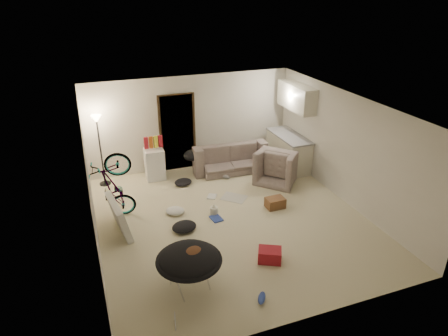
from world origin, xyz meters
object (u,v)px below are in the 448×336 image
object	(u,v)px
tv_box	(119,217)
kitchen_counter	(288,152)
sofa	(228,159)
juicer	(214,210)
floor_lamp	(99,135)
drink_case_b	(270,255)
bicycle	(115,201)
mini_fridge	(155,164)
armchair	(280,168)
drink_case_a	(275,203)
saucer_chair	(189,265)

from	to	relation	value
tv_box	kitchen_counter	bearing A→B (deg)	11.53
sofa	juicer	xyz separation A→B (m)	(-1.13, -2.13, -0.19)
floor_lamp	drink_case_b	bearing A→B (deg)	-58.85
bicycle	juicer	world-z (taller)	bicycle
sofa	bicycle	size ratio (longest dim) A/B	1.25
mini_fridge	tv_box	xyz separation A→B (m)	(-1.17, -2.19, -0.05)
bicycle	juicer	bearing A→B (deg)	-97.30
sofa	armchair	size ratio (longest dim) A/B	2.01
mini_fridge	drink_case_a	size ratio (longest dim) A/B	1.96
juicer	sofa	bearing A→B (deg)	61.99
floor_lamp	kitchen_counter	size ratio (longest dim) A/B	1.21
armchair	juicer	xyz separation A→B (m)	(-2.14, -1.05, -0.22)
armchair	drink_case_b	xyz separation A→B (m)	(-1.71, -2.92, -0.20)
kitchen_counter	drink_case_b	world-z (taller)	kitchen_counter
armchair	tv_box	xyz separation A→B (m)	(-4.15, -1.01, 0.03)
drink_case_b	sofa	bearing A→B (deg)	107.21
sofa	armchair	distance (m)	1.48
bicycle	drink_case_a	distance (m)	3.51
tv_box	juicer	size ratio (longest dim) A/B	4.21
drink_case_a	tv_box	bearing A→B (deg)	175.01
floor_lamp	bicycle	world-z (taller)	floor_lamp
floor_lamp	sofa	world-z (taller)	floor_lamp
floor_lamp	saucer_chair	bearing A→B (deg)	-77.34
floor_lamp	juicer	bearing A→B (deg)	-47.85
mini_fridge	kitchen_counter	bearing A→B (deg)	-7.76
armchair	juicer	size ratio (longest dim) A/B	3.91
tv_box	saucer_chair	bearing A→B (deg)	-74.66
floor_lamp	kitchen_counter	distance (m)	4.95
sofa	armchair	bearing A→B (deg)	135.82
kitchen_counter	sofa	xyz separation A→B (m)	(-1.59, 0.45, -0.15)
mini_fridge	drink_case_a	xyz separation A→B (m)	(2.24, -2.42, -0.28)
sofa	tv_box	world-z (taller)	tv_box
armchair	drink_case_b	size ratio (longest dim) A/B	2.38
mini_fridge	armchair	bearing A→B (deg)	-20.57
kitchen_counter	sofa	bearing A→B (deg)	164.18
kitchen_counter	drink_case_a	xyz separation A→B (m)	(-1.33, -1.87, -0.32)
sofa	saucer_chair	distance (m)	4.75
sofa	drink_case_a	world-z (taller)	sofa
bicycle	floor_lamp	bearing A→B (deg)	12.37
juicer	tv_box	bearing A→B (deg)	178.94
mini_fridge	drink_case_a	world-z (taller)	mini_fridge
saucer_chair	mini_fridge	bearing A→B (deg)	86.22
kitchen_counter	mini_fridge	world-z (taller)	kitchen_counter
tv_box	bicycle	bearing A→B (deg)	82.37
floor_lamp	saucer_chair	distance (m)	4.57
floor_lamp	saucer_chair	size ratio (longest dim) A/B	1.67
tv_box	drink_case_a	world-z (taller)	tv_box
kitchen_counter	tv_box	distance (m)	5.01
floor_lamp	saucer_chair	world-z (taller)	floor_lamp
saucer_chair	tv_box	world-z (taller)	saucer_chair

